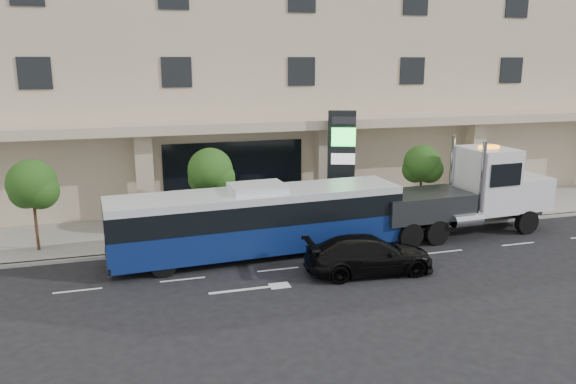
% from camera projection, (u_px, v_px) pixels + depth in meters
% --- Properties ---
extents(ground, '(120.00, 120.00, 0.00)m').
position_uv_depth(ground, '(269.00, 258.00, 25.15)').
color(ground, black).
rests_on(ground, ground).
extents(sidewalk, '(120.00, 6.00, 0.15)m').
position_uv_depth(sidewalk, '(246.00, 225.00, 29.80)').
color(sidewalk, gray).
rests_on(sidewalk, ground).
extents(curb, '(120.00, 0.30, 0.15)m').
position_uv_depth(curb, '(259.00, 243.00, 27.00)').
color(curb, gray).
rests_on(curb, ground).
extents(convention_center, '(60.00, 17.60, 20.00)m').
position_uv_depth(convention_center, '(210.00, 39.00, 37.26)').
color(convention_center, '#B9A98B').
rests_on(convention_center, ground).
extents(tree_left, '(2.27, 2.20, 4.22)m').
position_uv_depth(tree_left, '(33.00, 187.00, 25.06)').
color(tree_left, '#422B19').
rests_on(tree_left, sidewalk).
extents(tree_mid, '(2.28, 2.20, 4.38)m').
position_uv_depth(tree_mid, '(211.00, 174.00, 27.21)').
color(tree_mid, '#422B19').
rests_on(tree_mid, sidewalk).
extents(tree_right, '(2.10, 2.00, 4.04)m').
position_uv_depth(tree_right, '(422.00, 166.00, 30.40)').
color(tree_right, '#422B19').
rests_on(tree_right, sidewalk).
extents(city_bus, '(13.27, 3.56, 3.33)m').
position_uv_depth(city_bus, '(258.00, 220.00, 25.05)').
color(city_bus, black).
rests_on(city_bus, ground).
extents(tow_truck, '(10.76, 3.13, 4.89)m').
position_uv_depth(tow_truck, '(469.00, 194.00, 28.38)').
color(tow_truck, '#2D3033').
rests_on(tow_truck, ground).
extents(black_sedan, '(5.54, 2.59, 1.57)m').
position_uv_depth(black_sedan, '(369.00, 255.00, 23.24)').
color(black_sedan, black).
rests_on(black_sedan, ground).
extents(signage_pylon, '(1.55, 1.00, 5.88)m').
position_uv_depth(signage_pylon, '(341.00, 164.00, 30.33)').
color(signage_pylon, black).
rests_on(signage_pylon, sidewalk).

